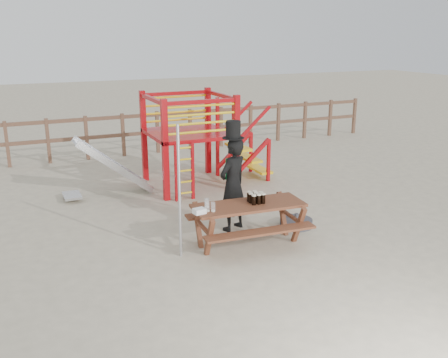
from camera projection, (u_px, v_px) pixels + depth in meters
ground at (255, 245)px, 8.18m from camera, size 60.00×60.00×0.00m
back_fence at (140, 129)px, 14.10m from camera, size 15.09×0.09×1.20m
playground_fort at (186, 139)px, 11.06m from camera, size 4.71×1.84×2.10m
picnic_table at (248, 219)px, 8.11m from camera, size 1.89×1.38×0.70m
man_with_hat at (233, 182)px, 8.62m from camera, size 0.71×0.61×1.94m
metal_pole at (179, 193)px, 7.50m from camera, size 0.05×0.05×2.08m
parasol_base at (296, 223)px, 8.96m from camera, size 0.58×0.58×0.25m
paper_bag at (199, 211)px, 7.60m from camera, size 0.20×0.17×0.08m
stout_pints at (256, 198)px, 8.07m from camera, size 0.25×0.26×0.17m
empty_glasses at (209, 206)px, 7.74m from camera, size 0.15×0.27×0.15m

